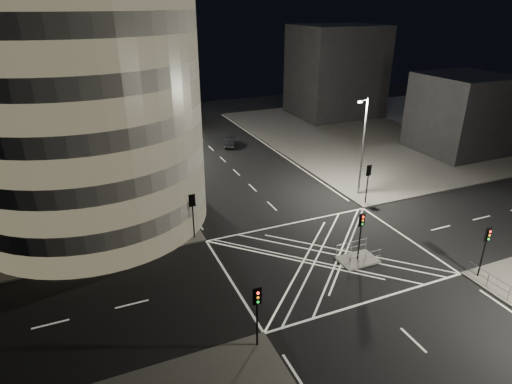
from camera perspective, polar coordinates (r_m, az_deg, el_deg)
name	(u,v)px	position (r m, az deg, el deg)	size (l,w,h in m)	color
ground	(325,256)	(34.77, 9.20, -8.49)	(120.00, 120.00, 0.00)	black
sidewalk_far_right	(394,131)	(71.06, 17.89, 7.77)	(42.00, 42.00, 0.15)	#524F4C
central_island	(357,260)	(34.71, 13.37, -8.79)	(3.00, 2.00, 0.15)	slate
office_tower_curved	(16,76)	(43.83, -29.37, 13.37)	(30.00, 29.00, 27.20)	gray
office_block_rear	(22,63)	(67.13, -28.72, 14.88)	(24.00, 16.00, 22.00)	gray
building_right_far	(336,71)	(77.93, 10.58, 15.56)	(14.00, 12.00, 15.00)	black
building_right_near	(460,114)	(63.00, 25.60, 9.41)	(10.00, 10.00, 10.00)	black
building_far_end	(141,60)	(83.95, -15.04, 16.68)	(18.00, 8.00, 18.00)	black
tree_a	(164,176)	(36.50, -12.16, 2.05)	(4.82, 4.82, 7.83)	black
tree_b	(151,155)	(42.06, -13.85, 4.87)	(4.11, 4.11, 7.45)	black
tree_c	(141,141)	(47.83, -15.10, 6.64)	(3.82, 3.82, 6.97)	black
tree_d	(133,127)	(53.58, -16.12, 8.28)	(4.79, 4.79, 7.47)	black
tree_e	(126,118)	(59.42, -16.93, 9.44)	(3.58, 3.58, 6.56)	black
traffic_signal_fl	(193,208)	(35.75, -8.46, -2.13)	(0.55, 0.22, 4.00)	black
traffic_signal_nl	(257,306)	(24.74, 0.15, -14.99)	(0.55, 0.22, 4.00)	black
traffic_signal_fr	(368,177)	(43.07, 14.72, 1.95)	(0.55, 0.22, 4.00)	black
traffic_signal_nr	(486,243)	(34.48, 28.30, -6.01)	(0.55, 0.22, 4.00)	black
traffic_signal_island	(361,228)	(33.29, 13.82, -4.67)	(0.55, 0.22, 4.00)	black
street_lamp_left_near	(169,160)	(39.33, -11.59, 4.25)	(1.25, 0.25, 10.00)	slate
street_lamp_left_far	(137,115)	(56.43, -15.56, 9.82)	(1.25, 0.25, 10.00)	slate
street_lamp_right_far	(363,144)	(44.22, 14.04, 6.21)	(1.25, 0.25, 10.00)	slate
railing_island_south	(365,259)	(33.79, 14.35, -8.63)	(2.80, 0.06, 1.10)	slate
railing_island_north	(351,247)	(34.99, 12.61, -7.22)	(2.80, 0.06, 1.10)	slate
sedan	(230,142)	(60.31, -3.53, 6.71)	(1.40, 4.03, 1.33)	black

